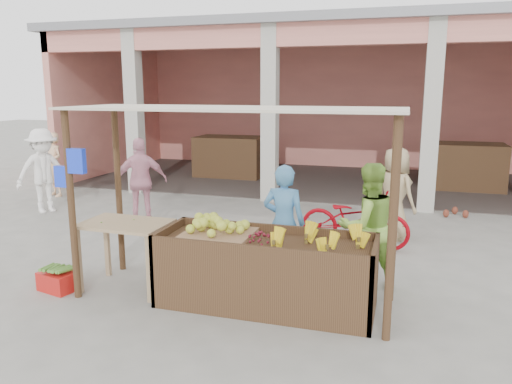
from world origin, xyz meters
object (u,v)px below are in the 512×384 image
(side_table, at_px, (125,233))
(motorcycle, at_px, (355,218))
(vendor_green, at_px, (368,223))
(fruit_stall, at_px, (266,274))
(red_crate, at_px, (59,281))
(vendor_blue, at_px, (284,219))

(side_table, bearing_deg, motorcycle, 45.98)
(side_table, distance_m, vendor_green, 3.16)
(fruit_stall, relative_size, red_crate, 5.48)
(side_table, distance_m, red_crate, 1.10)
(red_crate, relative_size, vendor_blue, 0.28)
(red_crate, bearing_deg, motorcycle, 53.73)
(vendor_green, bearing_deg, vendor_blue, -27.12)
(vendor_green, distance_m, motorcycle, 1.78)
(red_crate, bearing_deg, vendor_blue, 37.79)
(motorcycle, bearing_deg, fruit_stall, 167.51)
(fruit_stall, bearing_deg, side_table, -179.88)
(fruit_stall, xyz_separation_m, red_crate, (-2.73, -0.33, -0.28))
(vendor_green, bearing_deg, motorcycle, -108.47)
(fruit_stall, height_order, vendor_blue, vendor_blue)
(fruit_stall, distance_m, vendor_green, 1.54)
(vendor_blue, bearing_deg, fruit_stall, 91.73)
(vendor_blue, distance_m, vendor_green, 1.11)
(fruit_stall, relative_size, vendor_blue, 1.51)
(side_table, xyz_separation_m, vendor_green, (3.01, 0.96, 0.12))
(side_table, height_order, vendor_blue, vendor_blue)
(side_table, distance_m, vendor_blue, 2.11)
(red_crate, relative_size, motorcycle, 0.25)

